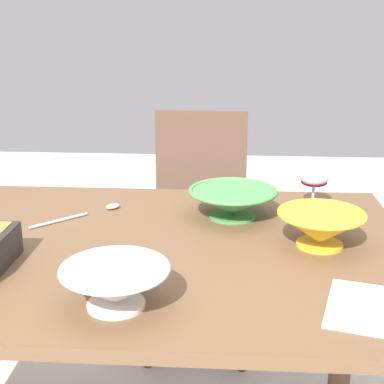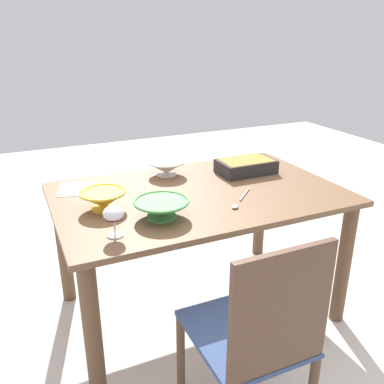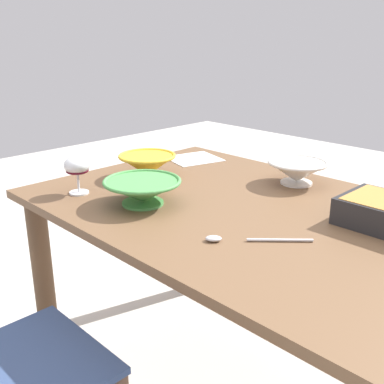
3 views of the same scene
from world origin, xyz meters
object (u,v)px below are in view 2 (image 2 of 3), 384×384
object	(u,v)px
serving_bowl	(161,208)
chair	(257,337)
wine_glass	(114,215)
mixing_bowl	(103,199)
casserole_dish	(246,166)
serving_spoon	(239,202)
dining_table	(199,212)
napkin	(77,189)
small_bowl	(166,167)

from	to	relation	value
serving_bowl	chair	bearing A→B (deg)	101.67
wine_glass	mixing_bowl	size ratio (longest dim) A/B	0.60
casserole_dish	serving_spoon	xyz separation A→B (m)	(0.27, 0.38, -0.04)
chair	wine_glass	bearing A→B (deg)	-55.32
casserole_dish	dining_table	bearing A→B (deg)	23.13
mixing_bowl	dining_table	bearing A→B (deg)	-177.83
dining_table	mixing_bowl	xyz separation A→B (m)	(0.51, 0.02, 0.17)
dining_table	napkin	xyz separation A→B (m)	(0.58, -0.30, 0.12)
mixing_bowl	small_bowl	world-z (taller)	mixing_bowl
serving_spoon	napkin	world-z (taller)	serving_spoon
mixing_bowl	casserole_dish	bearing A→B (deg)	-168.35
serving_bowl	napkin	bearing A→B (deg)	-61.22
chair	wine_glass	distance (m)	0.73
dining_table	serving_bowl	world-z (taller)	serving_bowl
wine_glass	chair	bearing A→B (deg)	124.68
dining_table	napkin	distance (m)	0.66
chair	wine_glass	world-z (taller)	chair
dining_table	serving_bowl	distance (m)	0.40
casserole_dish	small_bowl	bearing A→B (deg)	-19.36
dining_table	chair	distance (m)	0.87
wine_glass	casserole_dish	distance (m)	1.03
serving_spoon	serving_bowl	bearing A→B (deg)	0.16
dining_table	serving_spoon	world-z (taller)	serving_spoon
small_bowl	serving_bowl	size ratio (longest dim) A/B	0.87
wine_glass	serving_spoon	distance (m)	0.66
dining_table	serving_spoon	distance (m)	0.28
wine_glass	casserole_dish	xyz separation A→B (m)	(-0.92, -0.48, -0.05)
casserole_dish	serving_spoon	bearing A→B (deg)	54.82
dining_table	small_bowl	bearing A→B (deg)	-79.72
serving_spoon	wine_glass	bearing A→B (deg)	8.13
small_bowl	mixing_bowl	bearing A→B (deg)	37.19
wine_glass	serving_bowl	bearing A→B (deg)	-159.19
serving_spoon	casserole_dish	bearing A→B (deg)	-125.18
dining_table	napkin	bearing A→B (deg)	-27.66
wine_glass	small_bowl	bearing A→B (deg)	-126.62
serving_bowl	serving_spoon	size ratio (longest dim) A/B	1.15
small_bowl	casserole_dish	bearing A→B (deg)	160.64
wine_glass	serving_bowl	distance (m)	0.26
serving_spoon	dining_table	bearing A→B (deg)	-62.04
small_bowl	chair	bearing A→B (deg)	84.98
mixing_bowl	serving_spoon	distance (m)	0.66
small_bowl	serving_spoon	distance (m)	0.57
wine_glass	small_bowl	distance (m)	0.79
chair	napkin	world-z (taller)	chair
wine_glass	dining_table	bearing A→B (deg)	-149.53
chair	serving_spoon	bearing A→B (deg)	-113.94
casserole_dish	serving_bowl	size ratio (longest dim) A/B	1.29
chair	serving_spoon	world-z (taller)	chair
dining_table	casserole_dish	distance (m)	0.45
napkin	mixing_bowl	bearing A→B (deg)	101.99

